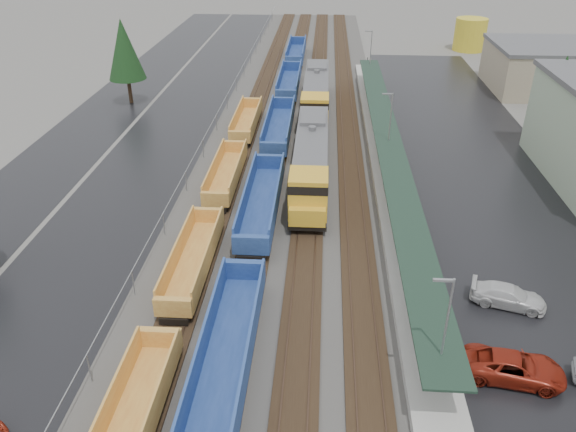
# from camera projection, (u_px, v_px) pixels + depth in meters

# --- Properties ---
(ballast_strip) EXTENTS (20.00, 160.00, 0.08)m
(ballast_strip) POSITION_uv_depth(u_px,v_px,m) (297.00, 133.00, 65.92)
(ballast_strip) COLOR #302D2B
(ballast_strip) RESTS_ON ground
(trackbed) EXTENTS (14.60, 160.00, 0.22)m
(trackbed) POSITION_uv_depth(u_px,v_px,m) (297.00, 132.00, 65.86)
(trackbed) COLOR black
(trackbed) RESTS_ON ground
(west_parking_lot) EXTENTS (10.00, 160.00, 0.02)m
(west_parking_lot) POSITION_uv_depth(u_px,v_px,m) (172.00, 130.00, 66.79)
(west_parking_lot) COLOR black
(west_parking_lot) RESTS_ON ground
(west_road) EXTENTS (9.00, 160.00, 0.02)m
(west_road) POSITION_uv_depth(u_px,v_px,m) (90.00, 128.00, 67.37)
(west_road) COLOR black
(west_road) RESTS_ON ground
(east_commuter_lot) EXTENTS (16.00, 100.00, 0.02)m
(east_commuter_lot) POSITION_uv_depth(u_px,v_px,m) (481.00, 173.00, 56.12)
(east_commuter_lot) COLOR black
(east_commuter_lot) RESTS_ON ground
(station_platform) EXTENTS (3.00, 80.00, 8.00)m
(station_platform) POSITION_uv_depth(u_px,v_px,m) (386.00, 164.00, 56.32)
(station_platform) COLOR #9E9B93
(station_platform) RESTS_ON ground
(chainlink_fence) EXTENTS (0.08, 160.04, 2.02)m
(chainlink_fence) POSITION_uv_depth(u_px,v_px,m) (214.00, 123.00, 64.34)
(chainlink_fence) COLOR gray
(chainlink_fence) RESTS_ON ground
(tree_west_far) EXTENTS (4.84, 4.84, 11.00)m
(tree_west_far) POSITION_uv_depth(u_px,v_px,m) (124.00, 49.00, 72.51)
(tree_west_far) COLOR #332316
(tree_west_far) RESTS_ON ground
(tree_east) EXTENTS (4.40, 4.40, 10.00)m
(tree_east) POSITION_uv_depth(u_px,v_px,m) (560.00, 88.00, 59.43)
(tree_east) COLOR #332316
(tree_east) RESTS_ON ground
(locomotive_lead) EXTENTS (3.20, 21.07, 4.77)m
(locomotive_lead) POSITION_uv_depth(u_px,v_px,m) (311.00, 161.00, 52.47)
(locomotive_lead) COLOR black
(locomotive_lead) RESTS_ON ground
(locomotive_trail) EXTENTS (3.20, 21.07, 4.77)m
(locomotive_trail) POSITION_uv_depth(u_px,v_px,m) (316.00, 95.00, 70.77)
(locomotive_trail) COLOR black
(locomotive_trail) RESTS_ON ground
(well_string_yellow) EXTENTS (2.47, 86.25, 2.19)m
(well_string_yellow) POSITION_uv_depth(u_px,v_px,m) (168.00, 327.00, 34.08)
(well_string_yellow) COLOR #BF7C35
(well_string_yellow) RESTS_ON ground
(well_string_blue) EXTENTS (2.83, 126.77, 2.51)m
(well_string_blue) POSITION_uv_depth(u_px,v_px,m) (262.00, 202.00, 48.07)
(well_string_blue) COLOR navy
(well_string_blue) RESTS_ON ground
(storage_tank) EXTENTS (5.66, 5.66, 5.66)m
(storage_tank) POSITION_uv_depth(u_px,v_px,m) (470.00, 34.00, 101.89)
(storage_tank) COLOR gold
(storage_tank) RESTS_ON ground
(parked_car_east_b) EXTENTS (3.46, 5.93, 1.55)m
(parked_car_east_b) POSITION_uv_depth(u_px,v_px,m) (514.00, 367.00, 31.54)
(parked_car_east_b) COLOR maroon
(parked_car_east_b) RESTS_ON ground
(parked_car_east_c) EXTENTS (3.24, 5.23, 1.41)m
(parked_car_east_c) POSITION_uv_depth(u_px,v_px,m) (508.00, 296.00, 37.37)
(parked_car_east_c) COLOR silver
(parked_car_east_c) RESTS_ON ground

